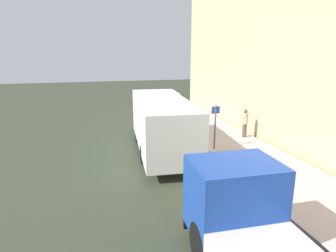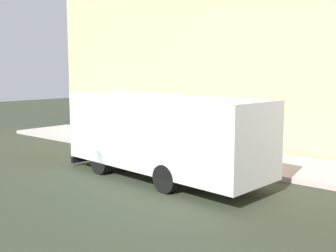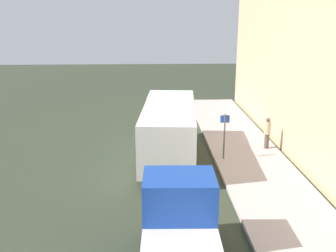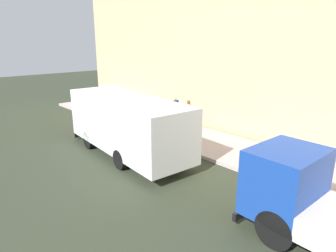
# 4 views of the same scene
# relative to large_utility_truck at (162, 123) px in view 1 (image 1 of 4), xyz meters

# --- Properties ---
(ground) EXTENTS (80.00, 80.00, 0.00)m
(ground) POSITION_rel_large_utility_truck_xyz_m (-0.81, -2.00, -1.56)
(ground) COLOR #2F3627
(sidewalk) EXTENTS (3.54, 30.00, 0.17)m
(sidewalk) POSITION_rel_large_utility_truck_xyz_m (3.96, -2.00, -1.48)
(sidewalk) COLOR #B6A5A2
(sidewalk) RESTS_ON ground
(building_facade) EXTENTS (0.50, 30.00, 10.83)m
(building_facade) POSITION_rel_large_utility_truck_xyz_m (6.23, -2.00, 3.86)
(building_facade) COLOR tan
(building_facade) RESTS_ON ground
(large_utility_truck) EXTENTS (2.98, 7.60, 2.77)m
(large_utility_truck) POSITION_rel_large_utility_truck_xyz_m (0.00, 0.00, 0.00)
(large_utility_truck) COLOR white
(large_utility_truck) RESTS_ON ground
(small_flatbed_truck) EXTENTS (2.29, 5.35, 2.40)m
(small_flatbed_truck) POSITION_rel_large_utility_truck_xyz_m (-0.09, -8.76, -0.43)
(small_flatbed_truck) COLOR #183E9B
(small_flatbed_truck) RESTS_ON ground
(pedestrian_walking) EXTENTS (0.44, 0.44, 1.64)m
(pedestrian_walking) POSITION_rel_large_utility_truck_xyz_m (5.14, 0.95, -0.52)
(pedestrian_walking) COLOR brown
(pedestrian_walking) RESTS_ON sidewalk
(street_sign_post) EXTENTS (0.44, 0.08, 2.25)m
(street_sign_post) POSITION_rel_large_utility_truck_xyz_m (2.61, -0.54, -0.05)
(street_sign_post) COLOR #4C5156
(street_sign_post) RESTS_ON sidewalk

